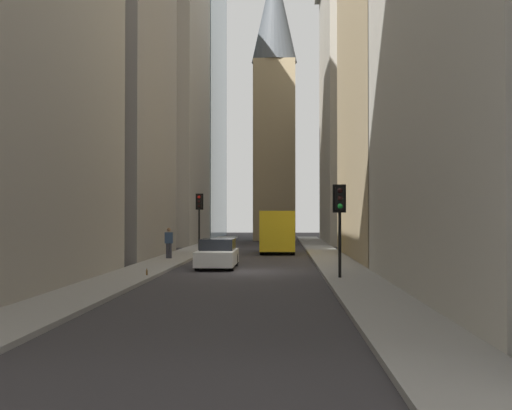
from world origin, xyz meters
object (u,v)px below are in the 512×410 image
object	(u,v)px
delivery_truck	(278,231)
sedan_white	(217,254)
traffic_light_foreground	(340,209)
pedestrian	(169,242)
traffic_light_midblock	(199,209)
discarded_bottle	(147,273)

from	to	relation	value
delivery_truck	sedan_white	world-z (taller)	delivery_truck
sedan_white	traffic_light_foreground	bearing A→B (deg)	-137.84
delivery_truck	pedestrian	world-z (taller)	delivery_truck
delivery_truck	pedestrian	size ratio (longest dim) A/B	3.77
traffic_light_midblock	discarded_bottle	bearing A→B (deg)	-179.29
delivery_truck	traffic_light_foreground	world-z (taller)	traffic_light_foreground
traffic_light_foreground	pedestrian	size ratio (longest dim) A/B	2.11
discarded_bottle	traffic_light_foreground	bearing A→B (deg)	-94.62
sedan_white	pedestrian	distance (m)	6.01
delivery_truck	traffic_light_midblock	bearing A→B (deg)	90.90
delivery_truck	sedan_white	size ratio (longest dim) A/B	1.50
sedan_white	discarded_bottle	xyz separation A→B (m)	(-5.29, 2.31, -0.42)
sedan_white	discarded_bottle	world-z (taller)	sedan_white
delivery_truck	sedan_white	xyz separation A→B (m)	(-12.86, 2.80, -0.80)
pedestrian	traffic_light_midblock	bearing A→B (deg)	-5.24
traffic_light_midblock	delivery_truck	bearing A→B (deg)	-89.10
delivery_truck	sedan_white	bearing A→B (deg)	167.72
traffic_light_midblock	discarded_bottle	world-z (taller)	traffic_light_midblock
traffic_light_midblock	pedestrian	xyz separation A→B (m)	(-7.73, 0.71, -1.93)
traffic_light_midblock	sedan_white	bearing A→B (deg)	-168.77
sedan_white	traffic_light_midblock	world-z (taller)	traffic_light_midblock
delivery_truck	traffic_light_foreground	size ratio (longest dim) A/B	1.79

